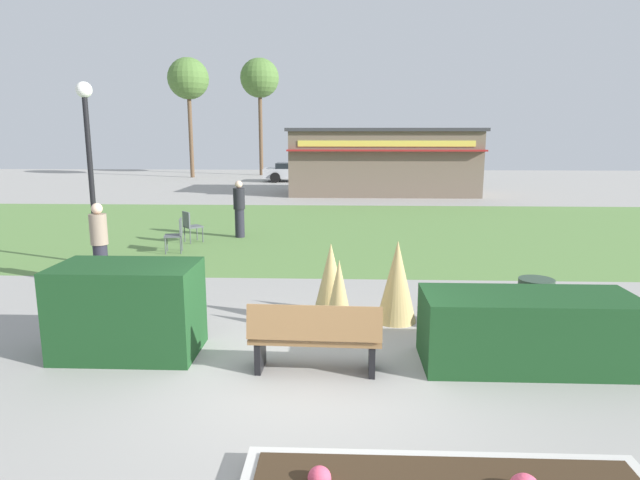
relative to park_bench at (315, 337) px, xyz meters
name	(u,v)px	position (x,y,z in m)	size (l,w,h in m)	color
ground_plane	(305,377)	(-0.12, -0.13, -0.48)	(80.00, 80.00, 0.00)	#999691
lawn_patch	(327,230)	(-0.12, 10.61, -0.48)	(36.00, 12.00, 0.01)	#5B8442
park_bench	(315,337)	(0.00, 0.00, 0.00)	(1.72, 0.58, 0.95)	olive
hedge_left	(128,309)	(-2.64, 0.54, 0.16)	(1.93, 1.10, 1.28)	#19421E
hedge_right	(528,330)	(2.81, 0.36, 0.01)	(2.77, 1.10, 0.97)	#19421E
ornamental_grass_behind_left	(331,285)	(0.16, 1.77, 0.20)	(0.66, 0.66, 1.36)	tan
ornamental_grass_behind_right	(397,281)	(1.24, 2.02, 0.20)	(0.66, 0.66, 1.36)	tan
ornamental_grass_behind_center	(339,298)	(0.30, 1.32, 0.12)	(0.50, 0.50, 1.20)	tan
lamppost_mid	(89,152)	(-5.46, 5.75, 2.16)	(0.36, 0.36, 4.19)	black
trash_bin	(534,309)	(3.23, 1.33, -0.02)	(0.52, 0.52, 0.93)	#2D4233
food_kiosk	(383,161)	(2.40, 21.36, 1.18)	(9.56, 4.51, 3.31)	#6B5B4C
cafe_chair_west	(177,233)	(-3.94, 7.07, 0.05)	(0.52, 0.52, 0.89)	#4C5156
cafe_chair_east	(190,224)	(-3.95, 8.40, 0.05)	(0.62, 0.62, 0.89)	#4C5156
person_strolling	(239,209)	(-2.70, 9.25, 0.38)	(0.34, 0.34, 1.69)	#23232D
person_standing	(100,244)	(-4.55, 3.96, 0.38)	(0.34, 0.34, 1.69)	#23232D
parked_car_west_slot	(296,171)	(-2.61, 28.42, 0.16)	(4.23, 2.11, 1.20)	#B7BABF
parked_car_center_slot	(378,172)	(2.65, 28.43, 0.16)	(4.31, 2.27, 1.20)	#2D6638
tree_left_bg	(260,79)	(-5.65, 33.80, 6.42)	(2.80, 2.80, 8.38)	brown
tree_right_bg	(188,80)	(-10.22, 31.48, 6.18)	(2.80, 2.80, 8.14)	brown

